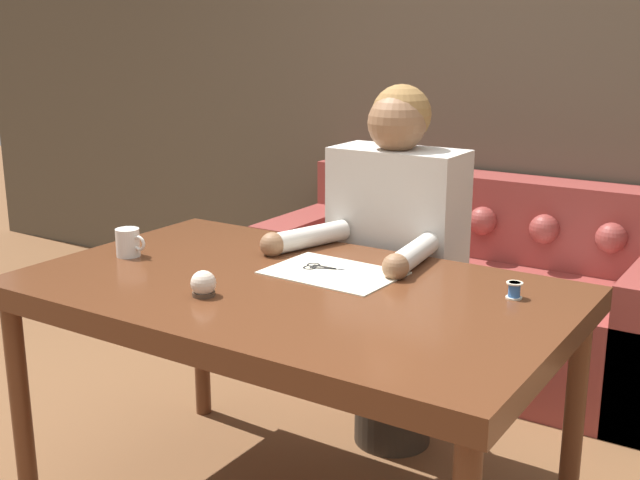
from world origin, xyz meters
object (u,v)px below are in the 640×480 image
dining_table (291,307)px  thread_spool (514,290)px  person (395,269)px  pin_cushion (203,284)px  mug (128,243)px  couch (469,296)px  scissors (328,269)px

dining_table → thread_spool: (0.58, 0.23, 0.09)m
person → thread_spool: person is taller
pin_cushion → mug: bearing=159.7°
couch → pin_cushion: pin_cushion is taller
thread_spool → dining_table: bearing=-158.5°
person → scissors: size_ratio=5.49×
couch → thread_spool: size_ratio=40.64×
scissors → thread_spool: (0.57, 0.05, 0.02)m
person → thread_spool: bearing=-34.4°
couch → person: 0.96m
couch → pin_cushion: size_ratio=25.58×
scissors → mug: size_ratio=2.10×
dining_table → couch: size_ratio=0.85×
mug → thread_spool: size_ratio=2.51×
dining_table → couch: bearing=92.2°
couch → scissors: (0.07, -1.31, 0.48)m
thread_spool → pin_cushion: (-0.72, -0.44, 0.01)m
person → pin_cushion: (-0.16, -0.83, 0.14)m
dining_table → pin_cushion: (-0.14, -0.21, 0.10)m
dining_table → mug: mug is taller
dining_table → scissors: bearing=86.2°
mug → thread_spool: (1.18, 0.27, -0.02)m
dining_table → thread_spool: bearing=21.5°
thread_spool → mug: bearing=-167.1°
thread_spool → person: bearing=145.6°
mug → scissors: bearing=19.9°
dining_table → mug: bearing=-175.9°
dining_table → pin_cushion: 0.28m
couch → scissors: bearing=-87.0°
person → couch: bearing=94.6°
thread_spool → pin_cushion: size_ratio=0.63×
dining_table → scissors: scissors is taller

